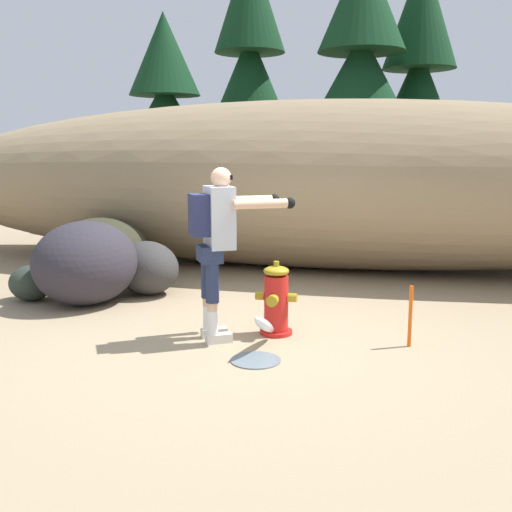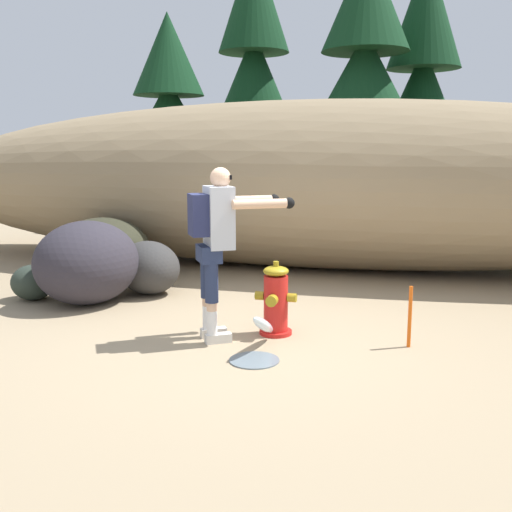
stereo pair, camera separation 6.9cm
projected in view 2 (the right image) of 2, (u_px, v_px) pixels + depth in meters
ground_plane at (241, 341)px, 5.97m from camera, size 56.00×56.00×0.04m
dirt_embankment at (312, 184)px, 9.51m from camera, size 14.42×3.20×2.65m
fire_hydrant at (276, 301)px, 6.07m from camera, size 0.43×0.38×0.76m
hydrant_water_jet at (261, 334)px, 5.55m from camera, size 0.45×0.90×0.44m
utility_worker at (218, 233)px, 5.77m from camera, size 1.02×0.85×1.71m
boulder_large at (149, 268)px, 7.79m from camera, size 1.19×1.14×0.70m
boulder_mid at (103, 249)px, 8.67m from camera, size 2.01×2.01×0.90m
boulder_small at (87, 263)px, 7.25m from camera, size 1.63×1.69×1.03m
boulder_outlier at (33, 282)px, 7.50m from camera, size 0.64×0.61×0.45m
pine_tree_far_left at (169, 110)px, 13.71m from camera, size 2.51×2.51×4.93m
pine_tree_left at (254, 72)px, 15.01m from camera, size 2.74×2.74×6.93m
pine_tree_center at (365, 71)px, 12.91m from camera, size 2.93×2.93×6.18m
pine_tree_right at (422, 88)px, 14.05m from camera, size 2.66×2.66×6.36m
survey_stake at (410, 317)px, 5.67m from camera, size 0.04×0.04×0.60m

